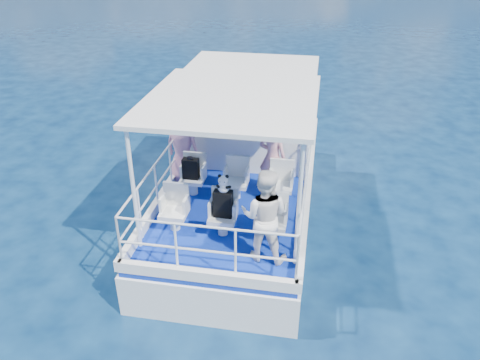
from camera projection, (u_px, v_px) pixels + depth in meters
name	position (u px, v px, depth m)	size (l,w,h in m)	color
ground	(235.00, 239.00, 9.88)	(2000.00, 2000.00, 0.00)	#071C3A
hull	(243.00, 213.00, 10.74)	(3.00, 7.00, 1.60)	white
deck	(243.00, 181.00, 10.33)	(2.90, 6.90, 0.10)	#0B28A1
cabin	(252.00, 111.00, 10.90)	(2.85, 2.00, 2.20)	white
canopy	(231.00, 99.00, 8.19)	(3.00, 3.20, 0.08)	white
canopy_posts	(231.00, 159.00, 8.70)	(2.77, 2.97, 2.20)	white
railings	(228.00, 195.00, 8.71)	(2.84, 3.59, 1.00)	white
seat_port_fwd	(193.00, 185.00, 9.66)	(0.48, 0.46, 0.38)	silver
seat_center_fwd	(236.00, 189.00, 9.53)	(0.48, 0.46, 0.38)	silver
seat_stbd_fwd	(280.00, 193.00, 9.39)	(0.48, 0.46, 0.38)	silver
seat_port_aft	(175.00, 220.00, 8.54)	(0.48, 0.46, 0.38)	silver
seat_center_aft	(223.00, 225.00, 8.40)	(0.48, 0.46, 0.38)	silver
seat_stbd_aft	(273.00, 230.00, 8.27)	(0.48, 0.46, 0.38)	silver
passenger_port_fwd	(183.00, 147.00, 9.84)	(0.61, 0.44, 1.64)	pink
passenger_stbd_fwd	(272.00, 158.00, 9.44)	(0.58, 0.38, 1.58)	pink
passenger_stbd_aft	(264.00, 216.00, 7.52)	(0.80, 0.62, 1.64)	white
backpack_port	(191.00, 169.00, 9.45)	(0.33, 0.18, 0.43)	black
backpack_center	(223.00, 204.00, 8.21)	(0.33, 0.19, 0.50)	black
compact_camera	(190.00, 158.00, 9.32)	(0.10, 0.06, 0.06)	black
panda	(223.00, 184.00, 7.99)	(0.22, 0.18, 0.34)	white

